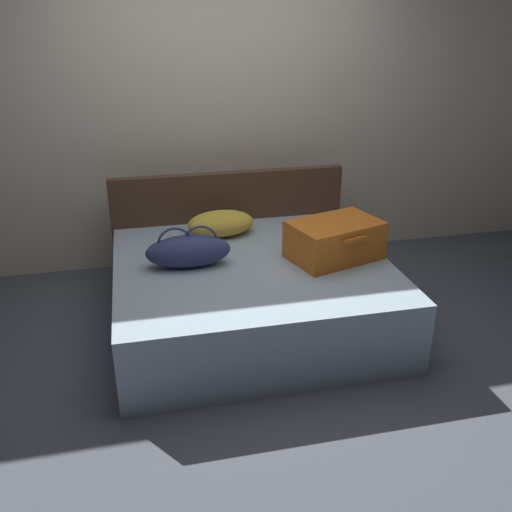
% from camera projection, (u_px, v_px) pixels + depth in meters
% --- Properties ---
extents(ground_plane, '(12.00, 12.00, 0.00)m').
position_uv_depth(ground_plane, '(266.00, 356.00, 3.56)').
color(ground_plane, '#4C515B').
extents(back_wall, '(8.00, 0.10, 2.60)m').
position_uv_depth(back_wall, '(219.00, 108.00, 4.50)').
color(back_wall, beige).
rests_on(back_wall, ground).
extents(bed, '(1.82, 1.63, 0.48)m').
position_uv_depth(bed, '(252.00, 294.00, 3.82)').
color(bed, '#99ADBC').
rests_on(bed, ground).
extents(headboard, '(1.85, 0.08, 0.87)m').
position_uv_depth(headboard, '(229.00, 224.00, 4.50)').
color(headboard, '#4C3323').
rests_on(headboard, ground).
extents(hard_case_large, '(0.68, 0.54, 0.26)m').
position_uv_depth(hard_case_large, '(334.00, 240.00, 3.74)').
color(hard_case_large, '#D16619').
rests_on(hard_case_large, bed).
extents(duffel_bag, '(0.56, 0.24, 0.28)m').
position_uv_depth(duffel_bag, '(188.00, 251.00, 3.62)').
color(duffel_bag, navy).
rests_on(duffel_bag, bed).
extents(pillow_near_headboard, '(0.52, 0.34, 0.18)m').
position_uv_depth(pillow_near_headboard, '(221.00, 223.00, 4.13)').
color(pillow_near_headboard, gold).
rests_on(pillow_near_headboard, bed).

